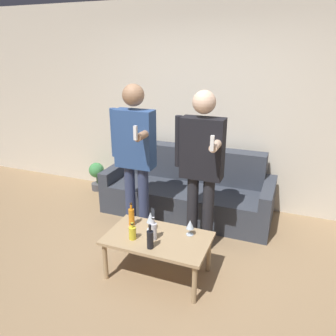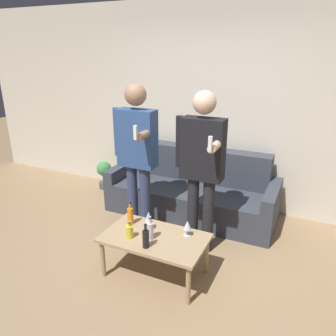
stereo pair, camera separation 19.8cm
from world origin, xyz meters
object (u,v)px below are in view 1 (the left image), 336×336
(coffee_table, at_px, (158,241))
(person_standing_left, at_px, (135,150))
(bottle_orange, at_px, (150,239))
(person_standing_right, at_px, (201,161))
(couch, at_px, (188,191))

(coffee_table, xyz_separation_m, person_standing_left, (-0.53, 0.62, 0.67))
(coffee_table, height_order, person_standing_left, person_standing_left)
(coffee_table, bearing_deg, bottle_orange, -87.56)
(bottle_orange, relative_size, person_standing_right, 0.13)
(bottle_orange, xyz_separation_m, person_standing_right, (0.22, 0.79, 0.51))
(coffee_table, relative_size, person_standing_right, 0.57)
(person_standing_right, bearing_deg, person_standing_left, 178.91)
(couch, distance_m, bottle_orange, 1.58)
(bottle_orange, bearing_deg, couch, 95.66)
(couch, bearing_deg, coffee_table, -83.91)
(bottle_orange, bearing_deg, person_standing_right, 74.31)
(coffee_table, bearing_deg, person_standing_right, 69.19)
(couch, bearing_deg, person_standing_left, -117.36)
(couch, xyz_separation_m, person_standing_left, (-0.39, -0.75, 0.74))
(couch, relative_size, coffee_table, 2.23)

